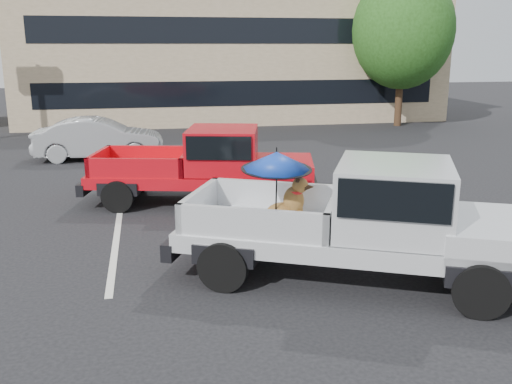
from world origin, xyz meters
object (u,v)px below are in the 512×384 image
(tree_right, at_px, (403,31))
(tree_back, at_px, (292,30))
(silver_pickup, at_px, (377,216))
(red_pickup, at_px, (216,162))
(silver_sedan, at_px, (99,139))

(tree_right, height_order, tree_back, tree_back)
(tree_back, distance_m, silver_pickup, 25.30)
(tree_back, height_order, red_pickup, tree_back)
(tree_right, xyz_separation_m, silver_sedan, (-12.84, -5.60, -3.54))
(tree_right, distance_m, red_pickup, 15.52)
(tree_back, relative_size, red_pickup, 1.27)
(red_pickup, distance_m, silver_sedan, 6.72)
(tree_right, bearing_deg, red_pickup, -130.23)
(tree_right, relative_size, silver_sedan, 1.68)
(tree_right, distance_m, tree_back, 8.55)
(red_pickup, height_order, silver_sedan, red_pickup)
(silver_pickup, height_order, silver_sedan, silver_pickup)
(tree_right, relative_size, red_pickup, 1.22)
(tree_back, height_order, silver_pickup, tree_back)
(tree_right, relative_size, silver_pickup, 1.13)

